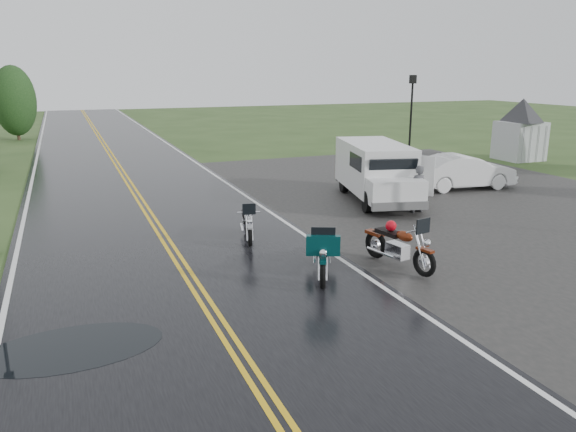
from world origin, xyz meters
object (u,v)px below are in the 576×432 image
at_px(motorcycle_silver, 250,228).
at_px(motorcycle_red, 425,251).
at_px(van_white, 368,182).
at_px(sedan_white, 463,172).
at_px(motorcycle_teal, 323,261).
at_px(lamp_post_far_right, 411,118).
at_px(person_at_van, 418,190).
at_px(visitor_center, 522,114).

bearing_deg(motorcycle_silver, motorcycle_red, -37.00).
height_order(van_white, sedan_white, van_white).
distance_m(motorcycle_teal, sedan_white, 12.39).
relative_size(sedan_white, lamp_post_far_right, 0.93).
height_order(van_white, person_at_van, van_white).
distance_m(visitor_center, sedan_white, 9.38).
height_order(motorcycle_red, sedan_white, sedan_white).
bearing_deg(visitor_center, motorcycle_teal, -144.00).
bearing_deg(lamp_post_far_right, motorcycle_red, -122.52).
xyz_separation_m(motorcycle_red, motorcycle_silver, (-2.99, 3.64, -0.09)).
xyz_separation_m(motorcycle_silver, person_at_van, (6.36, 1.57, 0.22)).
bearing_deg(motorcycle_red, sedan_white, 35.43).
distance_m(visitor_center, person_at_van, 14.06).
xyz_separation_m(visitor_center, lamp_post_far_right, (-5.64, 1.80, -0.18)).
xyz_separation_m(visitor_center, person_at_van, (-11.65, -7.71, -1.61)).
bearing_deg(lamp_post_far_right, motorcycle_silver, -138.16).
bearing_deg(motorcycle_red, lamp_post_far_right, 46.03).
height_order(visitor_center, motorcycle_silver, visitor_center).
height_order(visitor_center, van_white, visitor_center).
height_order(motorcycle_teal, lamp_post_far_right, lamp_post_far_right).
bearing_deg(motorcycle_teal, motorcycle_red, 19.25).
relative_size(motorcycle_teal, lamp_post_far_right, 0.52).
bearing_deg(person_at_van, lamp_post_far_right, -123.08).
xyz_separation_m(visitor_center, sedan_white, (-7.69, -5.09, -1.72)).
relative_size(motorcycle_red, motorcycle_teal, 0.98).
distance_m(visitor_center, motorcycle_silver, 20.34).
bearing_deg(motorcycle_teal, lamp_post_far_right, 75.02).
bearing_deg(person_at_van, sedan_white, -147.29).
distance_m(van_white, sedan_white, 5.88).
bearing_deg(motorcycle_silver, van_white, 37.61).
relative_size(person_at_van, sedan_white, 0.38).
distance_m(motorcycle_silver, lamp_post_far_right, 16.68).
xyz_separation_m(motorcycle_silver, van_white, (4.82, 2.14, 0.49)).
relative_size(motorcycle_teal, person_at_van, 1.45).
distance_m(motorcycle_teal, motorcycle_silver, 3.47).
height_order(visitor_center, motorcycle_teal, visitor_center).
bearing_deg(person_at_van, visitor_center, -147.28).
bearing_deg(motorcycle_silver, person_at_van, 27.46).
bearing_deg(motorcycle_red, van_white, 61.01).
height_order(motorcycle_silver, lamp_post_far_right, lamp_post_far_right).
bearing_deg(visitor_center, motorcycle_red, -139.32).
relative_size(visitor_center, sedan_white, 3.87).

